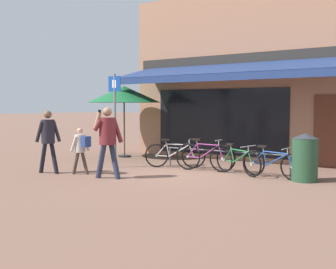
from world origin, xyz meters
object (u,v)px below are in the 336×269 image
object	(u,v)px
pedestrian_adult	(108,135)
litter_bin	(305,157)
bicycle_green	(238,161)
cafe_parasol	(124,94)
pedestrian_child	(81,145)
bicycle_blue	(272,164)
bicycle_silver	(175,155)
parking_sign	(115,111)
pedestrian_second_adult	(48,135)
bicycle_purple	(205,157)

from	to	relation	value
pedestrian_adult	litter_bin	distance (m)	4.75
bicycle_green	cafe_parasol	bearing A→B (deg)	-171.35
pedestrian_child	bicycle_blue	bearing A→B (deg)	-156.13
bicycle_silver	cafe_parasol	distance (m)	3.59
pedestrian_adult	parking_sign	size ratio (longest dim) A/B	0.66
cafe_parasol	pedestrian_second_adult	bearing A→B (deg)	-80.02
parking_sign	cafe_parasol	size ratio (longest dim) A/B	1.06
pedestrian_child	litter_bin	size ratio (longest dim) A/B	1.07
pedestrian_second_adult	litter_bin	xyz separation A→B (m)	(5.95, 2.65, -0.44)
bicycle_blue	pedestrian_second_adult	bearing A→B (deg)	-140.67
bicycle_blue	pedestrian_adult	world-z (taller)	pedestrian_adult
bicycle_green	pedestrian_adult	distance (m)	3.43
bicycle_blue	litter_bin	xyz separation A→B (m)	(0.80, -0.01, 0.22)
bicycle_purple	litter_bin	xyz separation A→B (m)	(2.73, -0.04, 0.18)
bicycle_green	litter_bin	size ratio (longest dim) A/B	1.40
pedestrian_child	cafe_parasol	distance (m)	4.08
bicycle_purple	cafe_parasol	bearing A→B (deg)	154.53
parking_sign	litter_bin	bearing A→B (deg)	9.35
pedestrian_adult	bicycle_blue	bearing A→B (deg)	-136.45
cafe_parasol	bicycle_purple	bearing A→B (deg)	-17.00
bicycle_purple	bicycle_blue	bearing A→B (deg)	-9.47
litter_bin	parking_sign	world-z (taller)	parking_sign
bicycle_silver	pedestrian_second_adult	world-z (taller)	pedestrian_second_adult
bicycle_green	litter_bin	xyz separation A→B (m)	(1.74, -0.03, 0.22)
bicycle_blue	parking_sign	bearing A→B (deg)	-156.82
pedestrian_adult	pedestrian_second_adult	bearing A→B (deg)	17.24
bicycle_blue	pedestrian_child	xyz separation A→B (m)	(-4.31, -2.28, 0.40)
bicycle_silver	parking_sign	bearing A→B (deg)	-173.74
bicycle_blue	bicycle_purple	bearing A→B (deg)	-168.91
bicycle_green	cafe_parasol	xyz separation A→B (m)	(-4.89, 1.20, 1.82)
parking_sign	cafe_parasol	bearing A→B (deg)	124.48
pedestrian_second_adult	parking_sign	bearing A→B (deg)	-105.40
pedestrian_child	pedestrian_second_adult	xyz separation A→B (m)	(-0.84, -0.37, 0.26)
pedestrian_child	litter_bin	bearing A→B (deg)	-160.01
bicycle_blue	pedestrian_second_adult	xyz separation A→B (m)	(-5.15, -2.65, 0.66)
bicycle_blue	bicycle_silver	bearing A→B (deg)	-169.36
bicycle_purple	litter_bin	world-z (taller)	litter_bin
bicycle_purple	pedestrian_second_adult	xyz separation A→B (m)	(-3.22, -2.69, 0.62)
bicycle_blue	pedestrian_child	size ratio (longest dim) A/B	1.41
bicycle_silver	cafe_parasol	size ratio (longest dim) A/B	0.63
bicycle_purple	bicycle_blue	world-z (taller)	bicycle_purple
pedestrian_adult	pedestrian_child	xyz separation A→B (m)	(-1.01, 0.07, -0.32)
pedestrian_adult	pedestrian_child	world-z (taller)	pedestrian_adult
pedestrian_child	litter_bin	distance (m)	5.60
pedestrian_second_adult	cafe_parasol	world-z (taller)	cafe_parasol
pedestrian_child	pedestrian_second_adult	distance (m)	0.95
bicycle_purple	pedestrian_adult	bearing A→B (deg)	-128.40
bicycle_silver	bicycle_blue	world-z (taller)	bicycle_silver
pedestrian_child	litter_bin	world-z (taller)	pedestrian_child
bicycle_purple	pedestrian_second_adult	bearing A→B (deg)	-148.63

